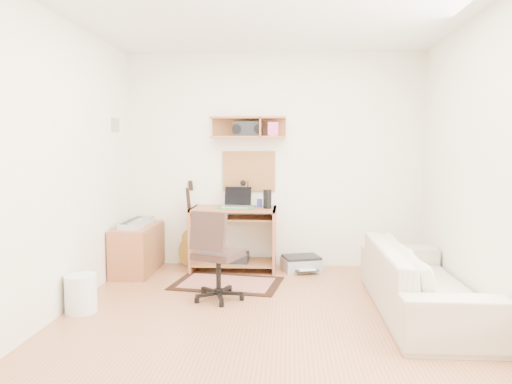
# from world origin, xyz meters

# --- Properties ---
(floor) EXTENTS (3.60, 4.00, 0.01)m
(floor) POSITION_xyz_m (0.00, 0.00, -0.01)
(floor) COLOR #BC794E
(floor) RESTS_ON ground
(ceiling) EXTENTS (3.60, 4.00, 0.01)m
(ceiling) POSITION_xyz_m (0.00, 0.00, 2.60)
(ceiling) COLOR white
(ceiling) RESTS_ON ground
(back_wall) EXTENTS (3.60, 0.01, 2.60)m
(back_wall) POSITION_xyz_m (0.00, 2.00, 1.30)
(back_wall) COLOR white
(back_wall) RESTS_ON ground
(left_wall) EXTENTS (0.01, 4.00, 2.60)m
(left_wall) POSITION_xyz_m (-1.80, 0.00, 1.30)
(left_wall) COLOR white
(left_wall) RESTS_ON ground
(right_wall) EXTENTS (0.01, 4.00, 2.60)m
(right_wall) POSITION_xyz_m (1.80, 0.00, 1.30)
(right_wall) COLOR white
(right_wall) RESTS_ON ground
(wall_shelf) EXTENTS (0.90, 0.25, 0.26)m
(wall_shelf) POSITION_xyz_m (-0.30, 1.88, 1.70)
(wall_shelf) COLOR #AD613D
(wall_shelf) RESTS_ON back_wall
(cork_board) EXTENTS (0.64, 0.03, 0.49)m
(cork_board) POSITION_xyz_m (-0.30, 1.98, 1.17)
(cork_board) COLOR #AB7855
(cork_board) RESTS_ON back_wall
(wall_photo) EXTENTS (0.02, 0.20, 0.15)m
(wall_photo) POSITION_xyz_m (-1.79, 1.50, 1.72)
(wall_photo) COLOR #4C8CBF
(wall_photo) RESTS_ON left_wall
(desk) EXTENTS (1.00, 0.55, 0.75)m
(desk) POSITION_xyz_m (-0.46, 1.73, 0.38)
(desk) COLOR #AD613D
(desk) RESTS_ON floor
(laptop) EXTENTS (0.35, 0.35, 0.25)m
(laptop) POSITION_xyz_m (-0.43, 1.71, 0.87)
(laptop) COLOR silver
(laptop) RESTS_ON desk
(speaker) EXTENTS (0.10, 0.10, 0.22)m
(speaker) POSITION_xyz_m (-0.06, 1.68, 0.86)
(speaker) COLOR black
(speaker) RESTS_ON desk
(desk_lamp) EXTENTS (0.11, 0.11, 0.32)m
(desk_lamp) POSITION_xyz_m (-0.30, 1.87, 0.91)
(desk_lamp) COLOR black
(desk_lamp) RESTS_ON desk
(pencil_cup) EXTENTS (0.07, 0.07, 0.10)m
(pencil_cup) POSITION_xyz_m (-0.16, 1.83, 0.80)
(pencil_cup) COLOR #343F9E
(pencil_cup) RESTS_ON desk
(boombox) EXTENTS (0.35, 0.16, 0.18)m
(boombox) POSITION_xyz_m (-0.30, 1.87, 1.68)
(boombox) COLOR black
(boombox) RESTS_ON wall_shelf
(rug) EXTENTS (1.22, 0.91, 0.01)m
(rug) POSITION_xyz_m (-0.47, 1.11, 0.01)
(rug) COLOR #D1AB8C
(rug) RESTS_ON floor
(task_chair) EXTENTS (0.58, 0.58, 0.88)m
(task_chair) POSITION_xyz_m (-0.48, 0.57, 0.44)
(task_chair) COLOR #35241F
(task_chair) RESTS_ON floor
(cabinet) EXTENTS (0.40, 0.90, 0.55)m
(cabinet) POSITION_xyz_m (-1.58, 1.55, 0.28)
(cabinet) COLOR #AD613D
(cabinet) RESTS_ON floor
(music_keyboard) EXTENTS (0.22, 0.71, 0.06)m
(music_keyboard) POSITION_xyz_m (-1.58, 1.55, 0.58)
(music_keyboard) COLOR #B2B5BA
(music_keyboard) RESTS_ON cabinet
(guitar) EXTENTS (0.32, 0.24, 1.06)m
(guitar) POSITION_xyz_m (-1.03, 1.86, 0.53)
(guitar) COLOR #A47D32
(guitar) RESTS_ON floor
(waste_basket) EXTENTS (0.36, 0.36, 0.34)m
(waste_basket) POSITION_xyz_m (-1.65, 0.14, 0.17)
(waste_basket) COLOR white
(waste_basket) RESTS_ON floor
(printer) EXTENTS (0.51, 0.45, 0.16)m
(printer) POSITION_xyz_m (0.35, 1.75, 0.09)
(printer) COLOR #A5A8AA
(printer) RESTS_ON floor
(sofa) EXTENTS (0.59, 2.02, 0.79)m
(sofa) POSITION_xyz_m (1.38, 0.35, 0.39)
(sofa) COLOR beige
(sofa) RESTS_ON floor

